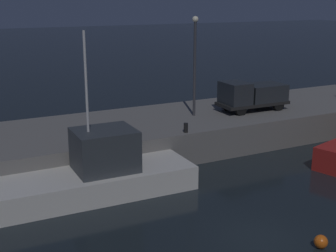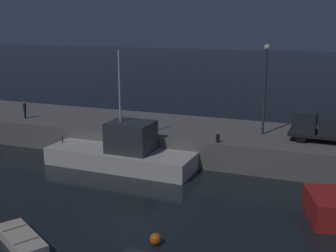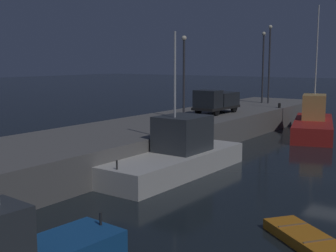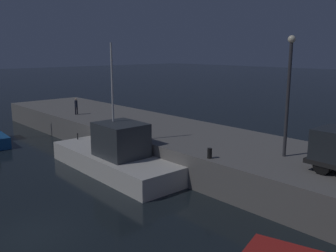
# 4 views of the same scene
# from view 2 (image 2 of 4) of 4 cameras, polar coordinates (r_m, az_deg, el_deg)

# --- Properties ---
(ground_plane) EXTENTS (320.00, 320.00, 0.00)m
(ground_plane) POSITION_cam_2_polar(r_m,az_deg,el_deg) (24.56, -4.20, -12.77)
(ground_plane) COLOR black
(pier_quay) EXTENTS (59.55, 8.74, 2.16)m
(pier_quay) POSITION_cam_2_polar(r_m,az_deg,el_deg) (36.63, 5.27, -1.97)
(pier_quay) COLOR slate
(pier_quay) RESTS_ON ground
(fishing_boat_blue) EXTENTS (11.75, 3.98, 9.00)m
(fishing_boat_blue) POSITION_cam_2_polar(r_m,az_deg,el_deg) (33.06, -6.04, -3.57)
(fishing_boat_blue) COLOR silver
(fishing_boat_blue) RESTS_ON ground
(rowboat_white_mid) EXTENTS (4.02, 3.14, 0.54)m
(rowboat_white_mid) POSITION_cam_2_polar(r_m,az_deg,el_deg) (23.48, -19.17, -14.18)
(rowboat_white_mid) COLOR beige
(rowboat_white_mid) RESTS_ON ground
(mooring_buoy_near) EXTENTS (0.60, 0.60, 0.60)m
(mooring_buoy_near) POSITION_cam_2_polar(r_m,az_deg,el_deg) (22.19, -1.68, -14.93)
(mooring_buoy_near) COLOR orange
(mooring_buoy_near) RESTS_ON ground
(lamp_post_west) EXTENTS (0.44, 0.44, 7.17)m
(lamp_post_west) POSITION_cam_2_polar(r_m,az_deg,el_deg) (34.39, 12.93, 5.78)
(lamp_post_west) COLOR #38383D
(lamp_post_west) RESTS_ON pier_quay
(utility_truck) EXTENTS (5.49, 2.40, 2.31)m
(utility_truck) POSITION_cam_2_polar(r_m,az_deg,el_deg) (33.97, 20.47, -0.01)
(utility_truck) COLOR black
(utility_truck) RESTS_ON pier_quay
(dockworker) EXTENTS (0.40, 0.40, 1.62)m
(dockworker) POSITION_cam_2_polar(r_m,az_deg,el_deg) (42.12, -18.70, 2.23)
(dockworker) COLOR black
(dockworker) RESTS_ON pier_quay
(bollard_central) EXTENTS (0.28, 0.28, 0.62)m
(bollard_central) POSITION_cam_2_polar(r_m,az_deg,el_deg) (32.14, 6.71, -1.66)
(bollard_central) COLOR black
(bollard_central) RESTS_ON pier_quay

